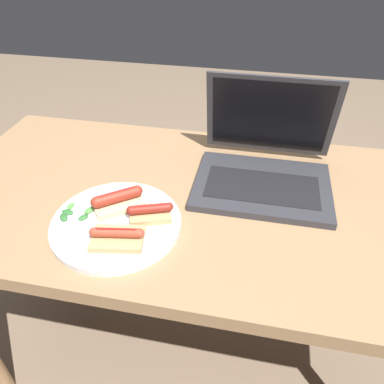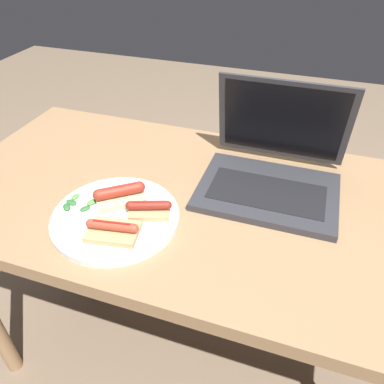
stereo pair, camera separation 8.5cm
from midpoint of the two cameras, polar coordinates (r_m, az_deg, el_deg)
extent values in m
plane|color=#75604C|center=(1.49, -0.97, -23.06)|extent=(6.00, 6.00, 0.00)
cube|color=#93704C|center=(0.95, -1.41, -1.64)|extent=(1.35, 0.67, 0.04)
cylinder|color=#93704C|center=(1.57, -20.98, -3.12)|extent=(0.05, 0.05, 0.68)
cube|color=#2D2D33|center=(0.96, 8.16, 0.80)|extent=(0.34, 0.25, 0.02)
cube|color=black|center=(0.95, 8.13, 0.73)|extent=(0.28, 0.14, 0.00)
cube|color=#2D2D33|center=(1.03, 9.50, 11.31)|extent=(0.34, 0.05, 0.23)
cube|color=black|center=(1.02, 9.49, 11.25)|extent=(0.31, 0.04, 0.20)
cylinder|color=silver|center=(0.87, -14.23, -4.86)|extent=(0.29, 0.29, 0.02)
torus|color=silver|center=(0.86, -14.33, -4.37)|extent=(0.29, 0.29, 0.01)
cube|color=#D6B784|center=(0.90, -13.85, -1.85)|extent=(0.13, 0.13, 0.01)
cylinder|color=maroon|center=(0.89, -14.05, -0.79)|extent=(0.09, 0.08, 0.03)
sphere|color=maroon|center=(0.88, -17.05, -1.64)|extent=(0.03, 0.03, 0.03)
sphere|color=maroon|center=(0.90, -11.09, 0.05)|extent=(0.03, 0.03, 0.03)
cylinder|color=red|center=(0.88, -14.18, -0.08)|extent=(0.07, 0.05, 0.01)
cube|color=tan|center=(0.81, -14.24, -7.04)|extent=(0.12, 0.09, 0.01)
cylinder|color=#9E3D28|center=(0.80, -14.42, -6.17)|extent=(0.10, 0.04, 0.02)
sphere|color=#9E3D28|center=(0.82, -17.67, -5.99)|extent=(0.02, 0.02, 0.02)
sphere|color=#9E3D28|center=(0.79, -11.06, -6.34)|extent=(0.02, 0.02, 0.02)
cylinder|color=red|center=(0.80, -14.54, -5.63)|extent=(0.08, 0.02, 0.01)
cube|color=tan|center=(0.86, -9.20, -3.57)|extent=(0.11, 0.09, 0.01)
cylinder|color=maroon|center=(0.84, -9.32, -2.66)|extent=(0.09, 0.05, 0.02)
sphere|color=maroon|center=(0.84, -6.48, -2.41)|extent=(0.02, 0.02, 0.02)
sphere|color=maroon|center=(0.85, -12.14, -2.90)|extent=(0.02, 0.02, 0.02)
cylinder|color=red|center=(0.84, -9.39, -2.10)|extent=(0.07, 0.03, 0.00)
ellipsoid|color=#2D662D|center=(0.89, -18.89, -3.79)|extent=(0.03, 0.03, 0.01)
ellipsoid|color=#2D662D|center=(0.91, -21.57, -3.72)|extent=(0.03, 0.03, 0.01)
ellipsoid|color=#4C8E3D|center=(0.93, -20.55, -2.13)|extent=(0.02, 0.03, 0.01)
ellipsoid|color=#2D662D|center=(0.92, -20.99, -2.99)|extent=(0.03, 0.02, 0.01)
ellipsoid|color=#4C8E3D|center=(0.91, -18.00, -2.76)|extent=(0.03, 0.03, 0.01)
camera|label=1|loc=(0.04, -92.86, -2.18)|focal=35.00mm
camera|label=2|loc=(0.04, 87.14, 2.18)|focal=35.00mm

